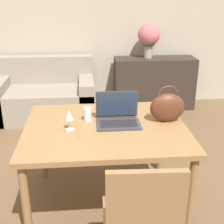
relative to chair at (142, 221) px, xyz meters
name	(u,v)px	position (x,y,z in m)	size (l,w,h in m)	color
wall_back	(91,17)	(-0.18, 3.46, 0.83)	(10.00, 0.06, 2.70)	#BCB29E
dining_table	(105,135)	(-0.15, 0.86, 0.13)	(1.29, 1.06, 0.74)	olive
chair	(142,221)	(0.00, 0.00, 0.00)	(0.46, 0.46, 0.93)	olive
couch	(45,96)	(-0.90, 2.98, -0.24)	(1.42, 0.86, 0.82)	gray
sideboard	(154,83)	(0.76, 3.15, -0.13)	(1.22, 0.40, 0.78)	#332823
laptop	(118,115)	(-0.04, 0.93, 0.28)	(0.35, 0.27, 0.25)	#38383D
drinking_glass	(88,114)	(-0.29, 0.99, 0.27)	(0.07, 0.07, 0.11)	silver
wine_glass	(69,116)	(-0.43, 0.82, 0.33)	(0.07, 0.07, 0.16)	silver
handbag	(167,107)	(0.36, 0.92, 0.34)	(0.29, 0.12, 0.31)	#592D1E
flower_vase	(149,37)	(0.65, 3.18, 0.56)	(0.32, 0.32, 0.50)	#9E998E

